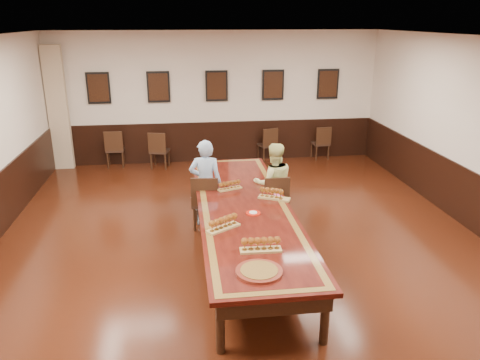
{
  "coord_description": "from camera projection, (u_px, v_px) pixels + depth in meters",
  "views": [
    {
      "loc": [
        -0.91,
        -6.54,
        3.46
      ],
      "look_at": [
        0.0,
        0.5,
        1.0
      ],
      "focal_mm": 35.0,
      "sensor_mm": 36.0,
      "label": 1
    }
  ],
  "objects": [
    {
      "name": "person_man",
      "position": [
        206.0,
        183.0,
        8.06
      ],
      "size": [
        0.6,
        0.44,
        1.54
      ],
      "primitive_type": "imported",
      "rotation": [
        0.0,
        0.0,
        3.02
      ],
      "color": "#4C84BF",
      "rests_on": "floor"
    },
    {
      "name": "spare_chair_c",
      "position": [
        267.0,
        144.0,
        11.89
      ],
      "size": [
        0.51,
        0.53,
        0.87
      ],
      "primitive_type": null,
      "rotation": [
        0.0,
        0.0,
        3.4
      ],
      "color": "black",
      "rests_on": "floor"
    },
    {
      "name": "wainscoting",
      "position": [
        244.0,
        221.0,
        7.2
      ],
      "size": [
        8.0,
        10.0,
        1.0
      ],
      "color": "black",
      "rests_on": "floor"
    },
    {
      "name": "carved_platter",
      "position": [
        259.0,
        271.0,
        5.25
      ],
      "size": [
        0.56,
        0.56,
        0.04
      ],
      "color": "#541910",
      "rests_on": "conference_table"
    },
    {
      "name": "ceiling",
      "position": [
        245.0,
        38.0,
        6.32
      ],
      "size": [
        8.0,
        10.0,
        0.02
      ],
      "primitive_type": "cube",
      "color": "white",
      "rests_on": "floor"
    },
    {
      "name": "pink_phone",
      "position": [
        278.0,
        195.0,
        7.54
      ],
      "size": [
        0.13,
        0.16,
        0.01
      ],
      "primitive_type": "cube",
      "rotation": [
        0.0,
        0.0,
        0.45
      ],
      "color": "#D4468E",
      "rests_on": "conference_table"
    },
    {
      "name": "posters",
      "position": [
        217.0,
        86.0,
        11.37
      ],
      "size": [
        6.14,
        0.04,
        0.74
      ],
      "color": "black",
      "rests_on": "wall_back"
    },
    {
      "name": "spare_chair_a",
      "position": [
        115.0,
        148.0,
        11.39
      ],
      "size": [
        0.45,
        0.48,
        0.92
      ],
      "primitive_type": null,
      "rotation": [
        0.0,
        0.0,
        3.18
      ],
      "color": "black",
      "rests_on": "floor"
    },
    {
      "name": "flight_d",
      "position": [
        261.0,
        245.0,
        5.71
      ],
      "size": [
        0.52,
        0.17,
        0.19
      ],
      "color": "#9F8043",
      "rests_on": "conference_table"
    },
    {
      "name": "chair_woman",
      "position": [
        274.0,
        199.0,
        8.17
      ],
      "size": [
        0.44,
        0.48,
        0.93
      ],
      "primitive_type": null,
      "rotation": [
        0.0,
        0.0,
        3.16
      ],
      "color": "black",
      "rests_on": "floor"
    },
    {
      "name": "spare_chair_b",
      "position": [
        160.0,
        150.0,
        11.3
      ],
      "size": [
        0.52,
        0.55,
        0.91
      ],
      "primitive_type": null,
      "rotation": [
        0.0,
        0.0,
        2.91
      ],
      "color": "black",
      "rests_on": "floor"
    },
    {
      "name": "conference_table",
      "position": [
        244.0,
        215.0,
        7.17
      ],
      "size": [
        1.4,
        5.0,
        0.76
      ],
      "color": "black",
      "rests_on": "floor"
    },
    {
      "name": "wall_back",
      "position": [
        217.0,
        98.0,
        11.54
      ],
      "size": [
        8.0,
        0.02,
        3.2
      ],
      "primitive_type": "cube",
      "color": "beige",
      "rests_on": "floor"
    },
    {
      "name": "floor",
      "position": [
        244.0,
        251.0,
        7.37
      ],
      "size": [
        8.0,
        10.0,
        0.02
      ],
      "primitive_type": "cube",
      "color": "black",
      "rests_on": "ground"
    },
    {
      "name": "person_woman",
      "position": [
        273.0,
        183.0,
        8.17
      ],
      "size": [
        0.73,
        0.58,
        1.45
      ],
      "primitive_type": "imported",
      "rotation": [
        0.0,
        0.0,
        3.16
      ],
      "color": "#E5E790",
      "rests_on": "floor"
    },
    {
      "name": "flight_c",
      "position": [
        223.0,
        223.0,
        6.31
      ],
      "size": [
        0.5,
        0.4,
        0.19
      ],
      "color": "#9F8043",
      "rests_on": "conference_table"
    },
    {
      "name": "red_plate_grp",
      "position": [
        253.0,
        213.0,
        6.84
      ],
      "size": [
        0.21,
        0.21,
        0.03
      ],
      "color": "red",
      "rests_on": "conference_table"
    },
    {
      "name": "chair_man",
      "position": [
        206.0,
        201.0,
        8.06
      ],
      "size": [
        0.51,
        0.54,
        0.96
      ],
      "primitive_type": null,
      "rotation": [
        0.0,
        0.0,
        3.02
      ],
      "color": "black",
      "rests_on": "floor"
    },
    {
      "name": "flight_a",
      "position": [
        230.0,
        186.0,
        7.78
      ],
      "size": [
        0.43,
        0.26,
        0.16
      ],
      "color": "#9F8043",
      "rests_on": "conference_table"
    },
    {
      "name": "flight_b",
      "position": [
        273.0,
        194.0,
        7.37
      ],
      "size": [
        0.52,
        0.35,
        0.19
      ],
      "color": "#9F8043",
      "rests_on": "conference_table"
    },
    {
      "name": "spare_chair_d",
      "position": [
        320.0,
        142.0,
        12.05
      ],
      "size": [
        0.45,
        0.48,
        0.86
      ],
      "primitive_type": null,
      "rotation": [
        0.0,
        0.0,
        3.24
      ],
      "color": "black",
      "rests_on": "floor"
    },
    {
      "name": "curtain",
      "position": [
        58.0,
        109.0,
        10.95
      ],
      "size": [
        0.45,
        0.18,
        2.9
      ],
      "primitive_type": "cube",
      "color": "tan",
      "rests_on": "floor"
    }
  ]
}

